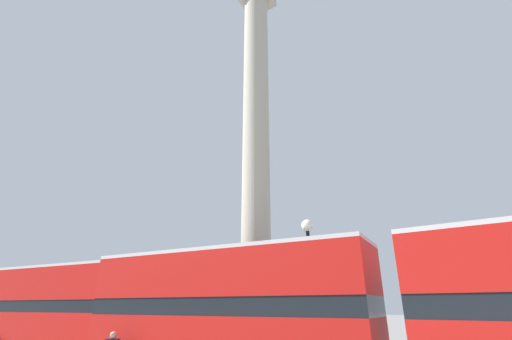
{
  "coord_description": "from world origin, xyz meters",
  "views": [
    {
      "loc": [
        8.82,
        -14.76,
        2.4
      ],
      "look_at": [
        0.0,
        0.0,
        9.26
      ],
      "focal_mm": 24.0,
      "sensor_mm": 36.0,
      "label": 1
    }
  ],
  "objects_px": {
    "street_lamp": "(310,278)",
    "monument_column": "(256,219)",
    "bus_b": "(223,308)",
    "bus_c": "(79,306)"
  },
  "relations": [
    {
      "from": "bus_b",
      "to": "monument_column",
      "type": "bearing_deg",
      "value": 105.72
    },
    {
      "from": "bus_c",
      "to": "monument_column",
      "type": "bearing_deg",
      "value": 21.04
    },
    {
      "from": "monument_column",
      "to": "street_lamp",
      "type": "height_order",
      "value": "monument_column"
    },
    {
      "from": "bus_c",
      "to": "street_lamp",
      "type": "xyz_separation_m",
      "value": [
        11.64,
        1.38,
        0.98
      ]
    },
    {
      "from": "bus_b",
      "to": "bus_c",
      "type": "height_order",
      "value": "bus_c"
    },
    {
      "from": "street_lamp",
      "to": "monument_column",
      "type": "bearing_deg",
      "value": 147.88
    },
    {
      "from": "bus_b",
      "to": "street_lamp",
      "type": "bearing_deg",
      "value": 43.55
    },
    {
      "from": "bus_c",
      "to": "street_lamp",
      "type": "distance_m",
      "value": 11.77
    },
    {
      "from": "bus_c",
      "to": "street_lamp",
      "type": "bearing_deg",
      "value": 2.5
    },
    {
      "from": "bus_b",
      "to": "bus_c",
      "type": "xyz_separation_m",
      "value": [
        -9.4,
        0.92,
        0.06
      ]
    }
  ]
}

